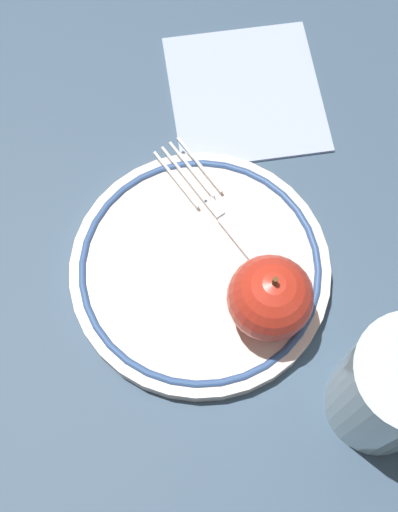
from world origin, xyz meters
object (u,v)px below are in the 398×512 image
object	(u,v)px
fork	(234,229)
drinking_glass	(393,388)
plate	(199,269)
napkin_folded	(249,93)
apple_red_whole	(270,298)

from	to	relation	value
fork	drinking_glass	distance (m)	0.18
plate	napkin_folded	world-z (taller)	plate
plate	drinking_glass	distance (m)	0.18
apple_red_whole	napkin_folded	bearing A→B (deg)	105.05
drinking_glass	napkin_folded	bearing A→B (deg)	120.80
plate	fork	distance (m)	0.04
plate	fork	xyz separation A→B (m)	(0.02, 0.04, 0.01)
apple_red_whole	fork	world-z (taller)	apple_red_whole
drinking_glass	napkin_folded	size ratio (longest dim) A/B	0.80
apple_red_whole	drinking_glass	bearing A→B (deg)	-26.40
fork	napkin_folded	distance (m)	0.15
plate	napkin_folded	distance (m)	0.18
napkin_folded	apple_red_whole	bearing A→B (deg)	-74.95
fork	napkin_folded	bearing A→B (deg)	-42.67
apple_red_whole	drinking_glass	size ratio (longest dim) A/B	0.64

